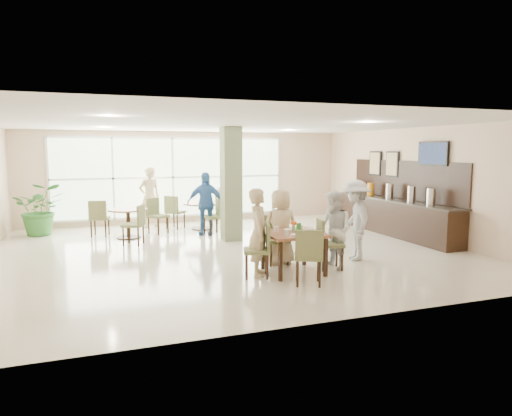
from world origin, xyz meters
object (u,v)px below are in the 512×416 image
object	(u,v)px
buffet_counter	(394,214)
teen_standing	(355,220)
teen_far	(281,227)
adult_b	(229,196)
main_table	(293,237)
round_table_left	(128,217)
adult_standing	(150,197)
round_table_right	(202,209)
potted_plant	(40,209)
adult_a	(205,203)
teen_right	(334,230)
teen_left	(259,232)

from	to	relation	value
buffet_counter	teen_standing	bearing A→B (deg)	-139.57
teen_far	adult_b	distance (m)	4.51
main_table	adult_b	size ratio (longest dim) A/B	0.56
teen_far	teen_standing	xyz separation A→B (m)	(1.58, -0.17, 0.07)
main_table	round_table_left	world-z (taller)	same
adult_b	adult_standing	xyz separation A→B (m)	(-2.16, 0.75, -0.04)
round_table_right	potted_plant	distance (m)	4.24
adult_a	adult_standing	world-z (taller)	adult_standing
teen_standing	teen_right	bearing A→B (deg)	-41.22
round_table_left	potted_plant	world-z (taller)	potted_plant
round_table_right	adult_a	bearing A→B (deg)	-96.57
adult_b	teen_right	bearing A→B (deg)	2.15
teen_left	round_table_left	bearing A→B (deg)	44.68
main_table	buffet_counter	xyz separation A→B (m)	(4.11, 2.64, -0.11)
round_table_left	adult_a	distance (m)	2.00
teen_right	teen_left	bearing A→B (deg)	-97.71
round_table_left	adult_b	xyz separation A→B (m)	(2.87, 0.72, 0.37)
adult_standing	adult_b	bearing A→B (deg)	143.73
main_table	round_table_left	xyz separation A→B (m)	(-2.59, 4.46, -0.12)
adult_b	adult_standing	world-z (taller)	adult_b
round_table_left	adult_a	bearing A→B (deg)	-5.27
buffet_counter	adult_standing	xyz separation A→B (m)	(-5.99, 3.29, 0.33)
main_table	teen_right	bearing A→B (deg)	1.15
teen_far	teen_standing	world-z (taller)	teen_standing
round_table_left	adult_standing	bearing A→B (deg)	64.13
round_table_left	teen_far	distance (m)	4.61
buffet_counter	potted_plant	bearing A→B (deg)	161.19
main_table	potted_plant	world-z (taller)	potted_plant
round_table_left	adult_a	xyz separation A→B (m)	(1.97, -0.18, 0.28)
round_table_left	adult_b	distance (m)	2.98
round_table_left	potted_plant	xyz separation A→B (m)	(-2.14, 1.19, 0.14)
round_table_left	round_table_right	distance (m)	2.18
teen_far	adult_b	size ratio (longest dim) A/B	0.81
teen_far	adult_a	xyz separation A→B (m)	(-0.65, 3.61, 0.09)
teen_left	teen_right	bearing A→B (deg)	-70.60
teen_standing	adult_a	bearing A→B (deg)	-133.46
teen_standing	round_table_left	bearing A→B (deg)	-117.35
adult_a	potted_plant	bearing A→B (deg)	-175.77
main_table	round_table_right	distance (m)	5.18
potted_plant	buffet_counter	bearing A→B (deg)	-18.81
round_table_right	teen_standing	distance (m)	5.12
adult_standing	main_table	bearing A→B (deg)	90.58
potted_plant	teen_right	world-z (taller)	teen_right
teen_far	teen_standing	size ratio (longest dim) A/B	0.91
adult_b	main_table	bearing A→B (deg)	-7.26
main_table	buffet_counter	world-z (taller)	buffet_counter
round_table_right	adult_standing	xyz separation A→B (m)	(-1.36, 0.78, 0.31)
teen_left	adult_b	world-z (taller)	adult_b
main_table	adult_a	world-z (taller)	adult_a
potted_plant	teen_right	bearing A→B (deg)	-45.22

